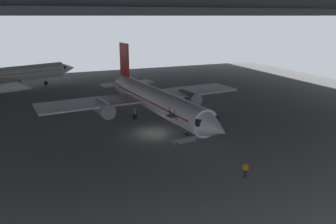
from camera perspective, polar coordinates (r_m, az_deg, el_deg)
The scene contains 7 objects.
ground_plane at distance 44.36m, azimuth -2.38°, elevation -3.66°, with size 110.00×110.00×0.00m, color slate.
hangar_structure at distance 54.92m, azimuth -7.81°, elevation 17.37°, with size 121.00×99.00×16.97m.
airplane_main at distance 48.78m, azimuth -2.42°, elevation 2.20°, with size 32.30×33.29×10.56m.
boarding_stairs at distance 41.49m, azimuth 2.63°, elevation -4.04°, with size 4.14×1.88×4.47m.
crew_worker_near_nose at distance 33.21m, azimuth 13.09°, elevation -9.47°, with size 0.39×0.46×1.57m.
crew_worker_by_stairs at distance 44.72m, azimuth 3.41°, elevation -2.20°, with size 0.54×0.27×1.69m.
airplane_distant at distance 76.91m, azimuth -26.24°, elevation 5.63°, with size 30.31×30.19×10.08m.
Camera 1 is at (-14.09, -39.30, 14.99)m, focal length 35.68 mm.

